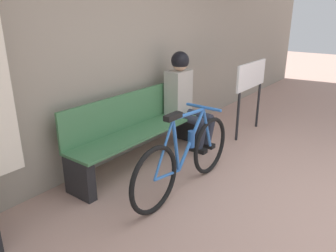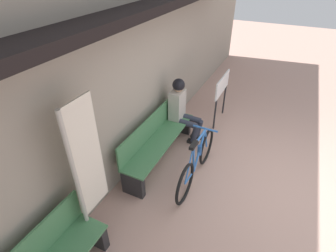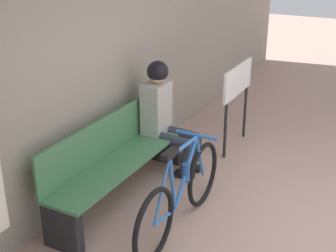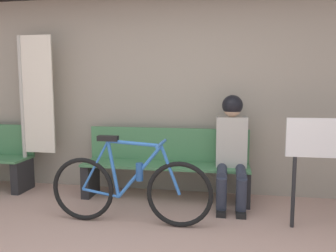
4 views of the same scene
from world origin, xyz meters
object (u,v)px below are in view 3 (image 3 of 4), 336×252
object	(u,v)px
park_bench_near	(117,161)
bicycle	(181,194)
person_seated	(164,110)
signboard	(238,87)

from	to	relation	value
park_bench_near	bicycle	world-z (taller)	bicycle
park_bench_near	person_seated	bearing A→B (deg)	-8.13
bicycle	person_seated	size ratio (longest dim) A/B	1.30
park_bench_near	bicycle	xyz separation A→B (m)	(-0.20, -0.80, -0.05)
park_bench_near	bicycle	bearing A→B (deg)	-104.33
bicycle	person_seated	distance (m)	1.24
park_bench_near	person_seated	xyz separation A→B (m)	(0.76, -0.11, 0.30)
person_seated	signboard	distance (m)	1.05
park_bench_near	signboard	bearing A→B (deg)	-20.19
bicycle	signboard	world-z (taller)	signboard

